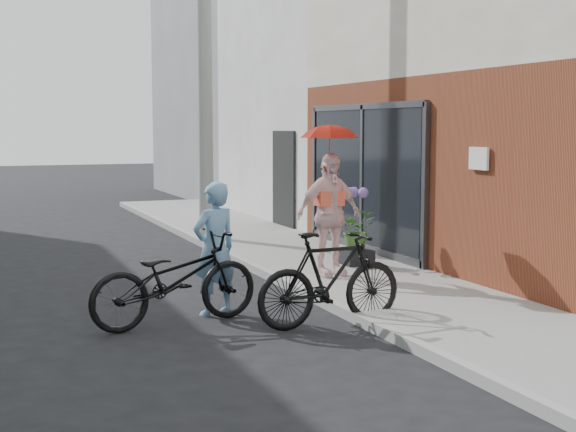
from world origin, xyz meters
TOP-DOWN VIEW (x-y plane):
  - ground at (0.00, 0.00)m, footprint 80.00×80.00m
  - sidewalk at (2.10, 2.00)m, footprint 2.20×24.00m
  - curb at (0.94, 2.00)m, footprint 0.12×24.00m
  - plaster_building at (7.20, 9.00)m, footprint 8.00×6.00m
  - east_building_far at (7.20, 16.00)m, footprint 8.00×8.00m
  - utility_pole at (1.10, 6.00)m, footprint 0.28×0.28m
  - officer at (-0.45, 0.35)m, footprint 0.67×0.54m
  - bike_left at (-1.01, 0.03)m, footprint 2.11×1.05m
  - bike_right at (0.60, -0.66)m, footprint 1.83×0.63m
  - kimono_woman at (1.61, 1.56)m, footprint 1.08×0.57m
  - parasol at (1.61, 1.56)m, footprint 0.77×0.77m
  - planter at (2.40, 2.24)m, footprint 0.44×0.44m
  - potted_plant at (2.40, 2.24)m, footprint 0.57×0.49m

SIDE VIEW (x-z plane):
  - ground at x=0.00m, z-range 0.00..0.00m
  - sidewalk at x=2.10m, z-range 0.00..0.12m
  - curb at x=0.94m, z-range 0.00..0.12m
  - planter at x=2.40m, z-range 0.12..0.35m
  - bike_left at x=-1.01m, z-range 0.00..1.06m
  - bike_right at x=0.60m, z-range 0.00..1.08m
  - potted_plant at x=2.40m, z-range 0.35..0.98m
  - officer at x=-0.45m, z-range 0.00..1.59m
  - kimono_woman at x=1.61m, z-range 0.12..1.87m
  - parasol at x=1.61m, z-range 1.87..2.55m
  - plaster_building at x=7.20m, z-range 0.00..7.00m
  - east_building_far at x=7.20m, z-range 0.00..7.00m
  - utility_pole at x=1.10m, z-range 0.00..7.00m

